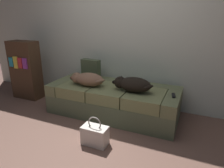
% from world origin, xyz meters
% --- Properties ---
extents(ground_plane, '(10.00, 10.00, 0.00)m').
position_xyz_m(ground_plane, '(0.00, 0.00, 0.00)').
color(ground_plane, brown).
extents(back_wall, '(6.40, 0.10, 2.80)m').
position_xyz_m(back_wall, '(0.00, 1.64, 1.40)').
color(back_wall, silver).
rests_on(back_wall, ground).
extents(couch, '(2.05, 0.85, 0.48)m').
position_xyz_m(couch, '(0.00, 1.09, 0.24)').
color(couch, '#525C43').
rests_on(couch, ground).
extents(dog_tan, '(0.62, 0.30, 0.21)m').
position_xyz_m(dog_tan, '(-0.39, 0.94, 0.58)').
color(dog_tan, '#876048').
rests_on(dog_tan, couch).
extents(dog_dark, '(0.64, 0.29, 0.22)m').
position_xyz_m(dog_dark, '(0.35, 0.98, 0.59)').
color(dog_dark, black).
rests_on(dog_dark, couch).
extents(tv_remote, '(0.07, 0.16, 0.02)m').
position_xyz_m(tv_remote, '(0.93, 1.03, 0.49)').
color(tv_remote, black).
rests_on(tv_remote, couch).
extents(throw_pillow, '(0.35, 0.15, 0.34)m').
position_xyz_m(throw_pillow, '(-0.53, 1.31, 0.65)').
color(throw_pillow, '#475239').
rests_on(throw_pillow, couch).
extents(handbag, '(0.32, 0.18, 0.38)m').
position_xyz_m(handbag, '(0.13, 0.22, 0.13)').
color(handbag, silver).
rests_on(handbag, ground).
extents(bookshelf, '(0.56, 0.30, 1.10)m').
position_xyz_m(bookshelf, '(-1.82, 1.06, 0.55)').
color(bookshelf, '#432D1D').
rests_on(bookshelf, ground).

